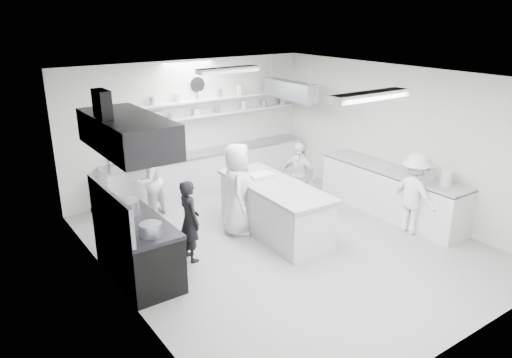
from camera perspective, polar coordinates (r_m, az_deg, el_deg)
floor at (r=8.95m, az=3.24°, el=-7.56°), size 6.00×7.00×0.02m
ceiling at (r=8.05m, az=3.65°, el=12.00°), size 6.00×7.00×0.02m
wall_back at (r=11.22m, az=-7.76°, el=6.12°), size 6.00×0.04×3.00m
wall_front at (r=6.22m, az=23.95°, el=-6.47°), size 6.00×0.04×3.00m
wall_left at (r=7.01m, az=-16.21°, el=-2.63°), size 0.04×7.00×3.00m
wall_right at (r=10.44m, az=16.51°, el=4.49°), size 0.04×7.00×3.00m
stove at (r=7.91m, az=-13.73°, el=-8.20°), size 0.80×1.80×0.90m
exhaust_hood at (r=7.25m, az=-14.92°, el=5.26°), size 0.85×2.00×0.50m
back_counter at (r=11.39m, az=-5.49°, el=0.96°), size 5.00×0.60×0.92m
shelf_lower at (r=11.39m, az=-4.37°, el=7.72°), size 4.20×0.26×0.04m
shelf_upper at (r=11.33m, az=-4.41°, el=9.45°), size 4.20×0.26×0.04m
pass_through_window at (r=10.71m, az=-13.89°, el=4.80°), size 1.30×0.04×1.00m
wall_clock at (r=11.11m, az=-6.96°, el=11.00°), size 0.32×0.05×0.32m
right_counter at (r=10.36m, az=15.61°, el=-1.52°), size 0.74×3.30×0.94m
pot_rack at (r=11.24m, az=3.95°, el=10.42°), size 0.30×1.60×0.40m
light_fixture_front at (r=6.76m, az=13.31°, el=9.53°), size 1.30×0.25×0.10m
light_fixture_rear at (r=9.52m, az=-3.28°, el=12.71°), size 1.30×0.25×0.10m
prep_island at (r=9.18m, az=2.18°, el=-3.58°), size 1.03×2.53×0.92m
stove_pot at (r=7.98m, az=-15.07°, el=-3.36°), size 0.41×0.41×0.27m
cook_stove at (r=8.16m, az=-7.83°, el=-4.90°), size 0.37×0.53×1.42m
cook_back at (r=9.95m, az=-12.60°, el=-0.20°), size 0.95×0.89×1.57m
cook_island_left at (r=9.02m, az=-2.23°, el=-1.18°), size 0.91×1.02×1.75m
cook_island_right at (r=10.20m, az=5.03°, el=0.34°), size 0.59×0.92×1.45m
cook_right at (r=9.51m, az=18.18°, el=-1.65°), size 0.62×1.03×1.57m
bowl_island_a at (r=9.58m, az=1.26°, el=0.57°), size 0.30×0.30×0.06m
bowl_island_b at (r=9.31m, az=1.51°, el=0.03°), size 0.26×0.26×0.07m
bowl_right at (r=10.27m, az=14.72°, el=1.30°), size 0.26×0.26×0.05m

